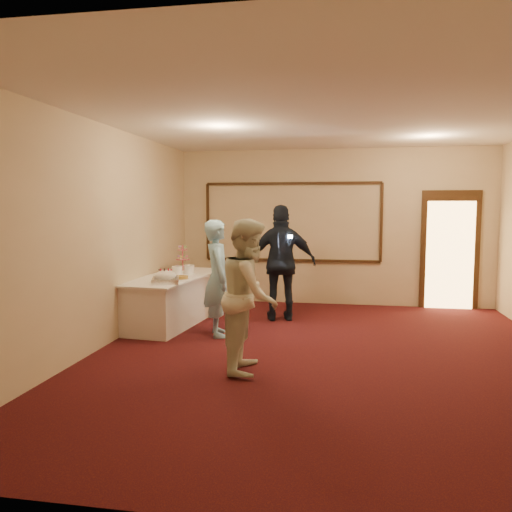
% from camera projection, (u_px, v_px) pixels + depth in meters
% --- Properties ---
extents(floor, '(7.00, 7.00, 0.00)m').
position_uv_depth(floor, '(326.00, 356.00, 6.35)').
color(floor, '#320B14').
rests_on(floor, ground).
extents(room_walls, '(6.04, 7.04, 3.02)m').
position_uv_depth(room_walls, '(329.00, 196.00, 6.16)').
color(room_walls, beige).
rests_on(room_walls, floor).
extents(wall_molding, '(3.45, 0.04, 1.55)m').
position_uv_depth(wall_molding, '(292.00, 222.00, 9.74)').
color(wall_molding, black).
rests_on(wall_molding, room_walls).
extents(doorway, '(1.05, 0.07, 2.20)m').
position_uv_depth(doorway, '(450.00, 251.00, 9.27)').
color(doorway, black).
rests_on(doorway, floor).
extents(buffet_table, '(1.17, 2.47, 0.77)m').
position_uv_depth(buffet_table, '(174.00, 299.00, 8.18)').
color(buffet_table, white).
rests_on(buffet_table, floor).
extents(pavlova_tray, '(0.51, 0.58, 0.20)m').
position_uv_depth(pavlova_tray, '(166.00, 277.00, 7.39)').
color(pavlova_tray, silver).
rests_on(pavlova_tray, buffet_table).
extents(cupcake_stand, '(0.33, 0.33, 0.48)m').
position_uv_depth(cupcake_stand, '(183.00, 260.00, 9.00)').
color(cupcake_stand, '#DA5873').
rests_on(cupcake_stand, buffet_table).
extents(plate_stack_a, '(0.18, 0.18, 0.15)m').
position_uv_depth(plate_stack_a, '(177.00, 270.00, 8.25)').
color(plate_stack_a, white).
rests_on(plate_stack_a, buffet_table).
extents(plate_stack_b, '(0.18, 0.18, 0.15)m').
position_uv_depth(plate_stack_b, '(189.00, 269.00, 8.40)').
color(plate_stack_b, white).
rests_on(plate_stack_b, buffet_table).
extents(tart, '(0.27, 0.27, 0.06)m').
position_uv_depth(tart, '(181.00, 278.00, 7.74)').
color(tart, white).
rests_on(tart, buffet_table).
extents(man, '(0.60, 0.73, 1.71)m').
position_uv_depth(man, '(218.00, 278.00, 7.30)').
color(man, '#8BC6EA').
rests_on(man, floor).
extents(woman, '(0.71, 0.89, 1.76)m').
position_uv_depth(woman, '(250.00, 295.00, 5.74)').
color(woman, white).
rests_on(woman, floor).
extents(guest, '(1.20, 0.69, 1.93)m').
position_uv_depth(guest, '(282.00, 263.00, 8.30)').
color(guest, black).
rests_on(guest, floor).
extents(camera_flash, '(0.08, 0.05, 0.05)m').
position_uv_depth(camera_flash, '(290.00, 237.00, 8.08)').
color(camera_flash, white).
rests_on(camera_flash, guest).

